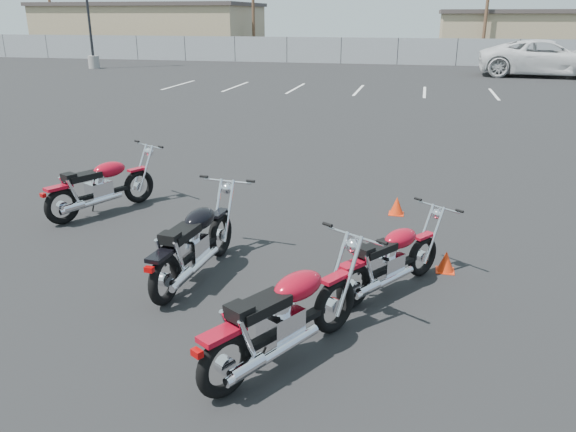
% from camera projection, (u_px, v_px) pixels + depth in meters
% --- Properties ---
extents(ground, '(120.00, 120.00, 0.00)m').
position_uv_depth(ground, '(263.00, 275.00, 7.58)').
color(ground, black).
rests_on(ground, ground).
extents(motorcycle_front_red, '(1.42, 2.12, 1.08)m').
position_uv_depth(motorcycle_front_red, '(101.00, 186.00, 9.78)').
color(motorcycle_front_red, black).
rests_on(motorcycle_front_red, ground).
extents(motorcycle_second_black, '(0.87, 2.24, 1.10)m').
position_uv_depth(motorcycle_second_black, '(195.00, 243.00, 7.33)').
color(motorcycle_second_black, black).
rests_on(motorcycle_second_black, ground).
extents(motorcycle_third_red, '(1.46, 1.79, 0.96)m').
position_uv_depth(motorcycle_third_red, '(391.00, 259.00, 6.99)').
color(motorcycle_third_red, black).
rests_on(motorcycle_third_red, ground).
extents(motorcycle_rear_red, '(1.54, 2.13, 1.10)m').
position_uv_depth(motorcycle_rear_red, '(285.00, 317.00, 5.53)').
color(motorcycle_rear_red, black).
rests_on(motorcycle_rear_red, ground).
extents(training_cone_near, '(0.26, 0.26, 0.31)m').
position_uv_depth(training_cone_near, '(397.00, 206.00, 9.83)').
color(training_cone_near, red).
rests_on(training_cone_near, ground).
extents(training_cone_far, '(0.25, 0.25, 0.29)m').
position_uv_depth(training_cone_far, '(446.00, 261.00, 7.64)').
color(training_cone_far, red).
rests_on(training_cone_far, ground).
extents(training_cone_extra, '(0.25, 0.25, 0.30)m').
position_uv_depth(training_cone_extra, '(180.00, 237.00, 8.45)').
color(training_cone_extra, red).
rests_on(training_cone_extra, ground).
extents(light_pole_west, '(0.80, 0.70, 9.46)m').
position_uv_depth(light_pole_west, '(90.00, 30.00, 35.92)').
color(light_pole_west, gray).
rests_on(light_pole_west, ground).
extents(chainlink_fence, '(80.06, 0.06, 1.80)m').
position_uv_depth(chainlink_fence, '(398.00, 51.00, 39.33)').
color(chainlink_fence, gray).
rests_on(chainlink_fence, ground).
extents(tan_building_west, '(18.40, 10.40, 4.30)m').
position_uv_depth(tan_building_west, '(153.00, 28.00, 50.07)').
color(tan_building_west, tan).
rests_on(tan_building_west, ground).
extents(tan_building_east, '(14.40, 9.40, 3.70)m').
position_uv_depth(tan_building_east, '(530.00, 34.00, 45.09)').
color(tan_building_east, tan).
rests_on(tan_building_east, ground).
extents(parking_line_stripes, '(15.12, 4.00, 0.01)m').
position_uv_depth(parking_line_stripes, '(327.00, 89.00, 26.43)').
color(parking_line_stripes, silver).
rests_on(parking_line_stripes, ground).
extents(white_van, '(3.97, 8.60, 3.18)m').
position_uv_depth(white_van, '(548.00, 47.00, 31.34)').
color(white_van, silver).
rests_on(white_van, ground).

